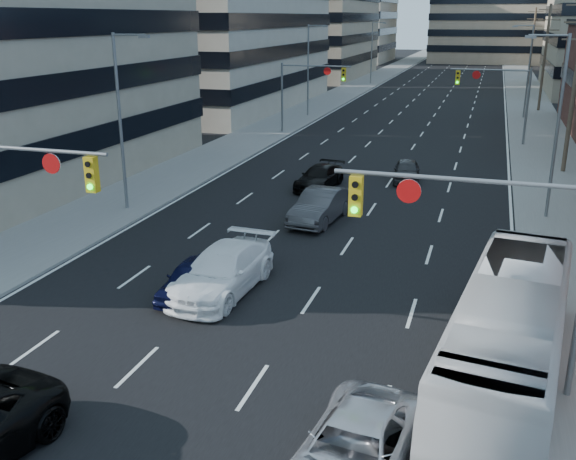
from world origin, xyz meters
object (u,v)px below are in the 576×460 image
(white_van, at_px, (222,271))
(sedan_blue, at_px, (192,278))
(transit_bus, at_px, (509,335))
(silver_suv, at_px, (354,451))

(white_van, xyz_separation_m, sedan_blue, (-0.92, -0.63, -0.17))
(transit_bus, distance_m, sedan_blue, 11.28)
(white_van, xyz_separation_m, transit_bus, (9.94, -3.53, 0.71))
(white_van, bearing_deg, sedan_blue, -142.40)
(silver_suv, xyz_separation_m, transit_bus, (3.20, 4.98, 0.84))
(white_van, distance_m, silver_suv, 10.85)
(silver_suv, relative_size, sedan_blue, 1.28)
(transit_bus, height_order, sedan_blue, transit_bus)
(silver_suv, relative_size, transit_bus, 0.45)
(silver_suv, bearing_deg, sedan_blue, 141.16)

